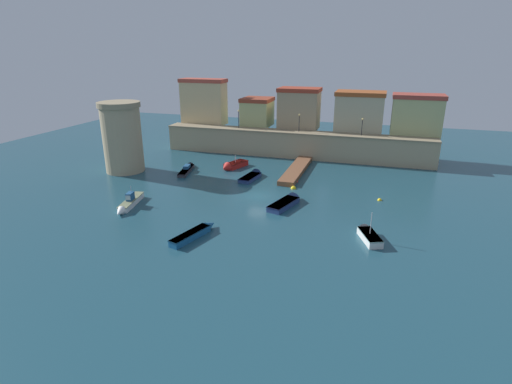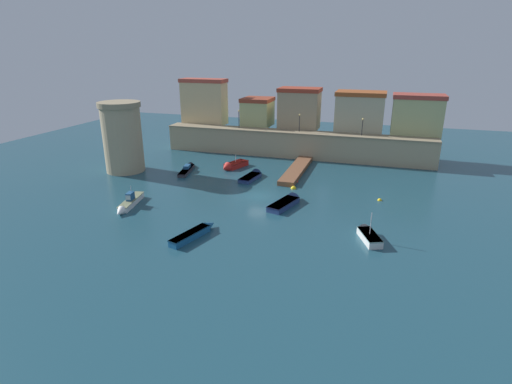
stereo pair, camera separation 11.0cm
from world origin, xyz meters
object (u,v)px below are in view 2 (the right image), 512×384
Objects in this scene: moored_boat_2 at (195,233)px; fortress_tower at (122,137)px; moored_boat_1 at (288,202)px; quay_lamp_1 at (300,120)px; moored_boat_3 at (253,176)px; moored_boat_0 at (188,168)px; moored_boat_4 at (367,234)px; moored_boat_5 at (129,203)px; moored_boat_6 at (233,166)px; mooring_buoy_0 at (297,182)px; mooring_buoy_2 at (293,189)px; quay_lamp_0 at (239,116)px; quay_lamp_2 at (363,124)px; mooring_buoy_1 at (380,200)px.

fortress_tower is at bearing 64.71° from moored_boat_2.
moored_boat_1 is (28.50, -6.65, -5.20)m from fortress_tower.
quay_lamp_1 is 0.51× the size of moored_boat_3.
moored_boat_4 is at bearing -131.97° from moored_boat_0.
quay_lamp_1 is at bearing 34.41° from fortress_tower.
moored_boat_1 is 0.94× the size of moored_boat_5.
moored_boat_6 is 12.29m from mooring_buoy_0.
moored_boat_4 is 19.65m from mooring_buoy_0.
mooring_buoy_2 reaches higher than mooring_buoy_0.
quay_lamp_0 is at bearing 129.56° from mooring_buoy_2.
quay_lamp_2 is 0.57× the size of moored_boat_4.
moored_boat_1 is at bearing -106.90° from quay_lamp_2.
quay_lamp_1 is at bearing 180.00° from quay_lamp_2.
quay_lamp_0 is at bearing 28.40° from moored_boat_2.
moored_boat_2 is at bearing -95.66° from quay_lamp_1.
quay_lamp_0 reaches higher than moored_boat_3.
mooring_buoy_0 is (6.32, 21.31, -0.40)m from moored_boat_2.
moored_boat_2 is 19.30m from mooring_buoy_2.
moored_boat_1 is 1.12× the size of moored_boat_3.
quay_lamp_0 reaches higher than moored_boat_5.
quay_lamp_0 is 4.34× the size of mooring_buoy_2.
moored_boat_0 is at bearing 168.63° from mooring_buoy_2.
quay_lamp_1 reaches higher than moored_boat_0.
moored_boat_1 is at bearing -133.00° from moored_boat_3.
mooring_buoy_1 is (0.98, 11.91, -0.43)m from moored_boat_4.
moored_boat_3 is 13.14× the size of mooring_buoy_0.
moored_boat_3 is 11.03× the size of mooring_buoy_1.
moored_boat_3 is at bearing -62.38° from quay_lamp_0.
moored_boat_4 reaches higher than moored_boat_2.
mooring_buoy_2 is at bearing -113.36° from moored_boat_0.
moored_boat_1 is 1.19× the size of moored_boat_6.
moored_boat_2 is 25.82m from moored_boat_6.
mooring_buoy_1 is at bearing -27.21° from moored_boat_4.
moored_boat_2 is 1.10× the size of moored_boat_3.
quay_lamp_1 is 5.63× the size of mooring_buoy_1.
fortress_tower is at bearing -154.53° from quay_lamp_2.
moored_boat_1 is 1.02× the size of moored_boat_2.
fortress_tower reaches higher than quay_lamp_2.
moored_boat_6 is at bearing 25.71° from moored_boat_4.
moored_boat_3 is at bearing 134.02° from moored_boat_5.
quay_lamp_0 is (13.39, 17.00, 1.38)m from fortress_tower.
quay_lamp_2 reaches higher than moored_boat_2.
moored_boat_0 is 13.56× the size of mooring_buoy_1.
quay_lamp_1 reaches higher than mooring_buoy_2.
mooring_buoy_2 is at bearing -3.94° from moored_boat_2.
moored_boat_5 is at bearing 126.49° from moored_boat_1.
mooring_buoy_1 is at bearing -35.49° from quay_lamp_0.
moored_boat_4 is 0.88× the size of moored_boat_6.
quay_lamp_1 is 36.38m from moored_boat_2.
moored_boat_0 is 1.12× the size of moored_boat_2.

